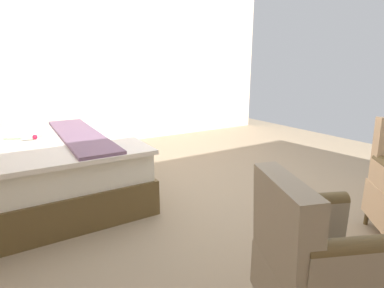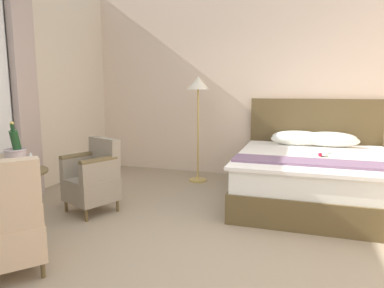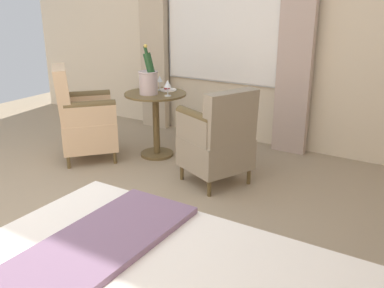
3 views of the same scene
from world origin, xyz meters
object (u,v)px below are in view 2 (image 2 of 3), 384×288
object	(u,v)px
champagne_bucket	(16,157)
armchair_facing_bed	(2,226)
side_table_round	(15,196)
wine_glass_near_bucket	(31,157)
bed	(314,173)
snack_plate	(3,169)
floor_lamp_brass	(198,94)
armchair_by_window	(93,177)

from	to	relation	value
champagne_bucket	armchair_facing_bed	xyz separation A→B (m)	(0.39, -0.57, -0.41)
side_table_round	armchair_facing_bed	bearing A→B (deg)	-52.13
side_table_round	wine_glass_near_bucket	distance (m)	0.41
bed	wine_glass_near_bucket	xyz separation A→B (m)	(-2.78, -1.95, 0.43)
bed	side_table_round	distance (m)	3.55
armchair_facing_bed	wine_glass_near_bucket	bearing A→B (deg)	117.98
bed	snack_plate	distance (m)	3.68
floor_lamp_brass	wine_glass_near_bucket	bearing A→B (deg)	-113.36
bed	floor_lamp_brass	bearing A→B (deg)	165.29
snack_plate	champagne_bucket	bearing A→B (deg)	-14.49
wine_glass_near_bucket	snack_plate	size ratio (longest dim) A/B	0.91
floor_lamp_brass	snack_plate	distance (m)	2.94
bed	champagne_bucket	size ratio (longest dim) A/B	4.56
bed	side_table_round	world-z (taller)	bed
side_table_round	wine_glass_near_bucket	bearing A→B (deg)	76.45
bed	champagne_bucket	bearing A→B (deg)	-141.83
wine_glass_near_bucket	side_table_round	bearing A→B (deg)	-103.55
snack_plate	wine_glass_near_bucket	bearing A→B (deg)	34.91
snack_plate	armchair_facing_bed	xyz separation A→B (m)	(0.63, -0.63, -0.27)
side_table_round	snack_plate	size ratio (longest dim) A/B	3.85
floor_lamp_brass	side_table_round	size ratio (longest dim) A/B	2.45
bed	armchair_facing_bed	bearing A→B (deg)	-130.93
bed	armchair_facing_bed	distance (m)	3.62
bed	floor_lamp_brass	xyz separation A→B (m)	(-1.74, 0.46, 1.03)
champagne_bucket	bed	bearing A→B (deg)	38.17
bed	armchair_facing_bed	world-z (taller)	bed
floor_lamp_brass	armchair_by_window	xyz separation A→B (m)	(-0.80, -1.70, -0.98)
bed	snack_plate	world-z (taller)	bed
wine_glass_near_bucket	champagne_bucket	bearing A→B (deg)	-82.30
champagne_bucket	armchair_facing_bed	distance (m)	0.80
armchair_facing_bed	snack_plate	bearing A→B (deg)	134.87
armchair_by_window	armchair_facing_bed	xyz separation A→B (m)	(0.17, -1.49, -0.00)
floor_lamp_brass	champagne_bucket	size ratio (longest dim) A/B	3.37
wine_glass_near_bucket	armchair_facing_bed	distance (m)	0.96
side_table_round	wine_glass_near_bucket	world-z (taller)	wine_glass_near_bucket
champagne_bucket	wine_glass_near_bucket	xyz separation A→B (m)	(-0.03, 0.21, -0.04)
floor_lamp_brass	armchair_facing_bed	world-z (taller)	floor_lamp_brass
side_table_round	armchair_facing_bed	xyz separation A→B (m)	(0.46, -0.59, -0.02)
bed	champagne_bucket	xyz separation A→B (m)	(-2.76, -2.17, 0.46)
champagne_bucket	armchair_facing_bed	size ratio (longest dim) A/B	0.51
bed	armchair_by_window	world-z (taller)	bed
floor_lamp_brass	wine_glass_near_bucket	size ratio (longest dim) A/B	10.40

